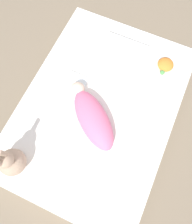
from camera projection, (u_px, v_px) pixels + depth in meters
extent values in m
plane|color=#7A6B56|center=(98.00, 113.00, 1.76)|extent=(12.00, 12.00, 0.00)
cube|color=white|center=(98.00, 110.00, 1.68)|extent=(1.55, 1.10, 0.16)
cube|color=white|center=(74.00, 83.00, 1.66)|extent=(0.16, 0.17, 0.02)
ellipsoid|color=pink|center=(94.00, 120.00, 1.50)|extent=(0.45, 0.49, 0.13)
sphere|color=beige|center=(78.00, 89.00, 1.59)|extent=(0.10, 0.10, 0.10)
cube|color=white|center=(121.00, 56.00, 1.70)|extent=(0.28, 0.38, 0.09)
sphere|color=tan|center=(13.00, 162.00, 1.39)|extent=(0.17, 0.17, 0.17)
sphere|color=tan|center=(5.00, 160.00, 1.28)|extent=(0.10, 0.10, 0.10)
cylinder|color=tan|center=(2.00, 153.00, 1.21)|extent=(0.03, 0.03, 0.10)
ellipsoid|color=orange|center=(166.00, 65.00, 1.69)|extent=(0.12, 0.12, 0.07)
sphere|color=#4C934C|center=(162.00, 72.00, 1.67)|extent=(0.04, 0.04, 0.04)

